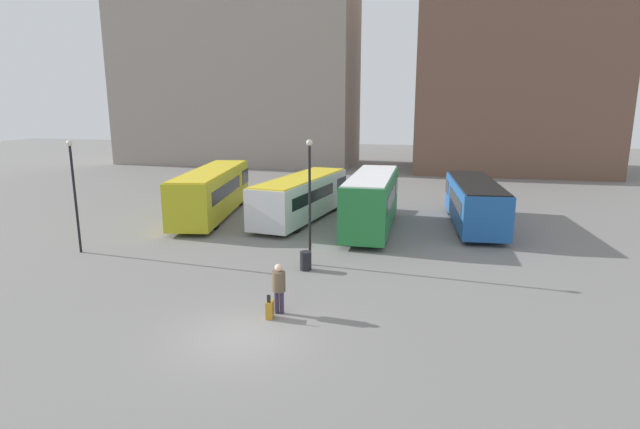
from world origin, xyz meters
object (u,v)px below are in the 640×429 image
(suitcase, at_px, (270,309))
(bus_3, at_px, (474,202))
(trash_bin, at_px, (306,261))
(bus_2, at_px, (372,200))
(lamp_post_0, at_px, (74,188))
(traveler, at_px, (279,284))
(bus_0, at_px, (213,191))
(bus_1, at_px, (302,196))
(lamp_post_1, at_px, (310,193))

(suitcase, bearing_deg, bus_3, -33.70)
(bus_3, bearing_deg, trash_bin, 138.53)
(bus_2, distance_m, lamp_post_0, 15.87)
(bus_3, relative_size, lamp_post_0, 1.77)
(traveler, bearing_deg, trash_bin, -3.95)
(bus_0, height_order, bus_2, bus_2)
(bus_1, height_order, lamp_post_0, lamp_post_0)
(bus_1, relative_size, bus_3, 1.07)
(suitcase, relative_size, lamp_post_1, 0.16)
(bus_1, bearing_deg, bus_2, -102.19)
(bus_1, distance_m, bus_3, 10.71)
(suitcase, distance_m, lamp_post_1, 6.81)
(bus_2, xyz_separation_m, lamp_post_1, (-1.97, -7.26, 1.60))
(bus_1, relative_size, suitcase, 11.65)
(bus_2, height_order, traveler, bus_2)
(lamp_post_0, distance_m, lamp_post_1, 11.76)
(bus_3, relative_size, suitcase, 10.93)
(bus_3, distance_m, suitcase, 17.62)
(bus_2, bearing_deg, bus_0, 81.46)
(traveler, xyz_separation_m, lamp_post_1, (-0.25, 5.59, 2.30))
(bus_0, relative_size, lamp_post_0, 2.13)
(traveler, distance_m, trash_bin, 4.88)
(bus_0, relative_size, suitcase, 13.11)
(lamp_post_0, xyz_separation_m, lamp_post_1, (11.74, 0.60, 0.09))
(bus_3, relative_size, traveler, 5.41)
(bus_1, distance_m, trash_bin, 10.26)
(bus_0, xyz_separation_m, lamp_post_0, (-2.93, -9.39, 1.61))
(traveler, bearing_deg, bus_1, 4.53)
(bus_2, bearing_deg, lamp_post_0, 119.36)
(traveler, bearing_deg, lamp_post_1, -4.48)
(bus_2, xyz_separation_m, traveler, (-1.72, -12.85, -0.70))
(bus_0, xyz_separation_m, trash_bin, (8.80, -9.55, -1.27))
(suitcase, bearing_deg, bus_1, 3.47)
(bus_1, height_order, lamp_post_1, lamp_post_1)
(bus_2, relative_size, traveler, 5.15)
(bus_3, height_order, suitcase, bus_3)
(lamp_post_1, relative_size, trash_bin, 6.79)
(traveler, height_order, suitcase, traveler)
(bus_0, height_order, suitcase, bus_0)
(traveler, bearing_deg, bus_3, -33.84)
(suitcase, bearing_deg, trash_bin, -6.31)
(bus_0, distance_m, bus_2, 10.89)
(traveler, bearing_deg, bus_0, 25.19)
(traveler, relative_size, lamp_post_1, 0.32)
(bus_1, xyz_separation_m, bus_2, (4.72, -1.81, 0.28))
(lamp_post_0, height_order, lamp_post_1, lamp_post_1)
(bus_3, xyz_separation_m, lamp_post_1, (-7.95, -9.63, 1.89))
(suitcase, height_order, trash_bin, suitcase)
(bus_3, bearing_deg, bus_1, 89.00)
(bus_2, height_order, trash_bin, bus_2)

